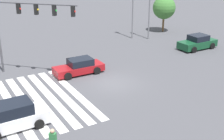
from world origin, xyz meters
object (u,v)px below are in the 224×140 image
object	(u,v)px
traffic_signal_mast	(26,19)
car_2	(13,116)
tree_corner_a	(164,8)
car_1	(197,42)
car_0	(79,67)

from	to	relation	value
traffic_signal_mast	car_2	world-z (taller)	traffic_signal_mast
car_2	tree_corner_a	size ratio (longest dim) A/B	0.89
tree_corner_a	car_1	bearing A→B (deg)	-11.81
car_1	car_2	distance (m)	22.96
car_1	tree_corner_a	distance (m)	8.75
car_1	tree_corner_a	size ratio (longest dim) A/B	0.96
car_0	traffic_signal_mast	bearing A→B (deg)	-26.52
traffic_signal_mast	tree_corner_a	bearing A→B (deg)	62.96
car_0	car_2	bearing A→B (deg)	41.27
car_2	tree_corner_a	world-z (taller)	tree_corner_a
traffic_signal_mast	car_2	size ratio (longest dim) A/B	1.54
tree_corner_a	car_2	bearing A→B (deg)	-58.10
traffic_signal_mast	tree_corner_a	size ratio (longest dim) A/B	1.38
car_0	tree_corner_a	world-z (taller)	tree_corner_a
car_1	tree_corner_a	bearing A→B (deg)	-102.55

